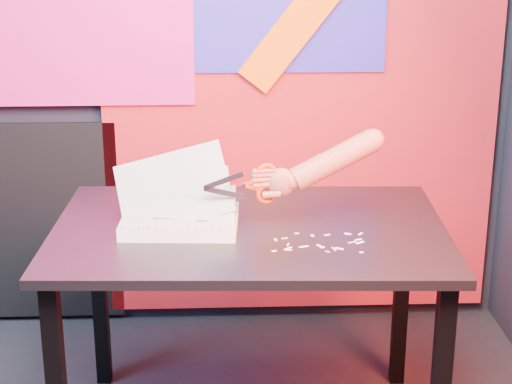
{
  "coord_description": "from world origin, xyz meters",
  "views": [
    {
      "loc": [
        0.33,
        -1.89,
        1.69
      ],
      "look_at": [
        0.43,
        0.57,
        0.87
      ],
      "focal_mm": 60.0,
      "sensor_mm": 36.0,
      "label": 1
    }
  ],
  "objects": [
    {
      "name": "hand_forearm",
      "position": [
        0.65,
        0.62,
        0.94
      ],
      "size": [
        0.4,
        0.13,
        0.2
      ],
      "rotation": [
        0.0,
        0.0,
        0.19
      ],
      "color": "#8F4F43",
      "rests_on": "work_table"
    },
    {
      "name": "paper_clippings",
      "position": [
        0.62,
        0.45,
        0.75
      ],
      "size": [
        0.29,
        0.17,
        0.0
      ],
      "color": "silver",
      "rests_on": "work_table"
    },
    {
      "name": "backdrop",
      "position": [
        0.06,
        1.46,
        0.96
      ],
      "size": [
        2.88,
        0.05,
        2.08
      ],
      "color": "red",
      "rests_on": "ground"
    },
    {
      "name": "printout_stack",
      "position": [
        0.2,
        0.6,
        0.78
      ],
      "size": [
        0.4,
        0.28,
        0.27
      ],
      "rotation": [
        0.0,
        0.0,
        -0.06
      ],
      "color": "white",
      "rests_on": "work_table"
    },
    {
      "name": "scissors",
      "position": [
        0.45,
        0.58,
        0.89
      ],
      "size": [
        0.23,
        0.05,
        0.13
      ],
      "rotation": [
        0.0,
        0.0,
        0.19
      ],
      "color": "#969AA9",
      "rests_on": "printout_stack"
    },
    {
      "name": "room",
      "position": [
        0.0,
        0.0,
        1.35
      ],
      "size": [
        3.01,
        3.01,
        2.71
      ],
      "color": "black",
      "rests_on": "ground"
    },
    {
      "name": "work_table",
      "position": [
        0.41,
        0.59,
        0.66
      ],
      "size": [
        1.25,
        0.86,
        0.75
      ],
      "rotation": [
        0.0,
        0.0,
        -0.04
      ],
      "color": "black",
      "rests_on": "ground"
    }
  ]
}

